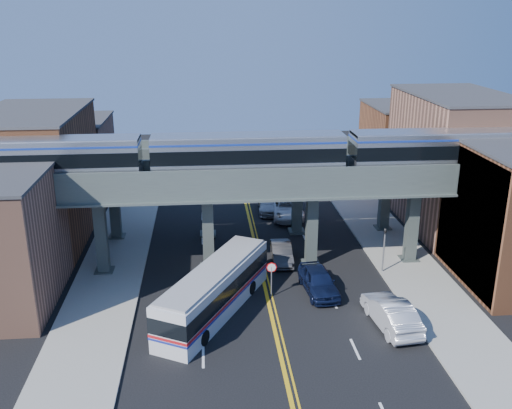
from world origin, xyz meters
TOP-DOWN VIEW (x-y plane):
  - ground at (0.00, 0.00)m, footprint 120.00×120.00m
  - sidewalk_west at (-11.50, 10.00)m, footprint 5.00×70.00m
  - sidewalk_east at (11.50, 10.00)m, footprint 5.00×70.00m
  - building_west_b at (-18.50, 16.00)m, footprint 8.00×14.00m
  - building_west_c at (-18.50, 29.00)m, footprint 8.00×10.00m
  - building_east_b at (18.50, 16.00)m, footprint 8.00×14.00m
  - building_east_c at (18.50, 29.00)m, footprint 8.00×10.00m
  - mural_panel at (14.55, 4.00)m, footprint 0.10×9.50m
  - elevated_viaduct_near at (0.00, 8.00)m, footprint 52.00×3.60m
  - elevated_viaduct_far at (0.00, 15.00)m, footprint 52.00×3.60m
  - transit_train at (-0.91, 8.00)m, footprint 43.67×2.73m
  - stop_sign at (0.30, 3.00)m, footprint 0.76×0.09m
  - traffic_signal at (9.20, 6.00)m, footprint 0.15×0.18m
  - transit_bus at (-3.70, 1.18)m, footprint 7.96×11.69m
  - car_lane_a at (3.72, 3.37)m, footprint 2.56×5.37m
  - car_lane_b at (1.80, 8.86)m, footprint 1.72×4.56m
  - car_lane_c at (3.74, 19.21)m, footprint 3.06×6.29m
  - car_lane_d at (2.21, 21.08)m, footprint 2.52×5.60m
  - car_parked_curb at (7.39, -1.62)m, footprint 2.59×5.84m

SIDE VIEW (x-z plane):
  - ground at x=0.00m, z-range 0.00..0.00m
  - sidewalk_west at x=-11.50m, z-range 0.00..0.16m
  - sidewalk_east at x=11.50m, z-range 0.00..0.16m
  - car_lane_b at x=1.80m, z-range 0.00..1.49m
  - car_lane_d at x=2.21m, z-range 0.00..1.59m
  - car_lane_c at x=3.74m, z-range 0.00..1.72m
  - car_lane_a at x=3.72m, z-range 0.00..1.77m
  - car_parked_curb at x=7.39m, z-range 0.00..1.86m
  - transit_bus at x=-3.70m, z-range 0.04..3.10m
  - stop_sign at x=0.30m, z-range 0.44..3.07m
  - traffic_signal at x=9.20m, z-range 0.25..4.35m
  - building_west_c at x=-18.50m, z-range 0.00..8.00m
  - building_east_c at x=18.50m, z-range 0.00..9.00m
  - mural_panel at x=14.55m, z-range 0.00..9.50m
  - building_west_b at x=-18.50m, z-range 0.00..11.00m
  - building_east_b at x=18.50m, z-range 0.00..12.00m
  - elevated_viaduct_near at x=0.00m, z-range 2.77..10.17m
  - elevated_viaduct_far at x=0.00m, z-range 2.77..10.17m
  - transit_train at x=-0.91m, z-range 7.53..10.72m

